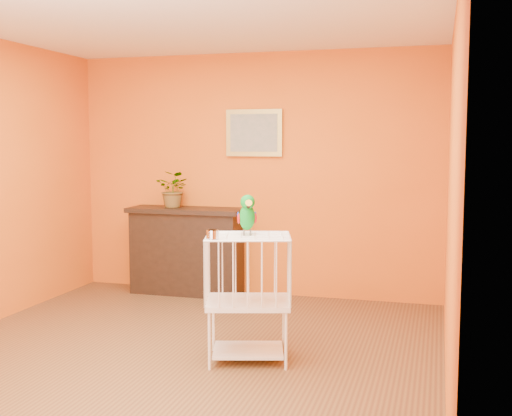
% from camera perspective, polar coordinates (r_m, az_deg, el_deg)
% --- Properties ---
extents(ground, '(4.50, 4.50, 0.00)m').
position_cam_1_polar(ground, '(5.08, -7.36, -13.15)').
color(ground, brown).
rests_on(ground, ground).
extents(room_shell, '(4.50, 4.50, 4.50)m').
position_cam_1_polar(room_shell, '(4.80, -7.61, 5.01)').
color(room_shell, orange).
rests_on(room_shell, ground).
extents(console_cabinet, '(1.27, 0.46, 0.94)m').
position_cam_1_polar(console_cabinet, '(7.05, -6.19, -3.79)').
color(console_cabinet, black).
rests_on(console_cabinet, ground).
extents(potted_plant, '(0.38, 0.42, 0.31)m').
position_cam_1_polar(potted_plant, '(7.03, -7.28, 1.30)').
color(potted_plant, '#26722D').
rests_on(potted_plant, console_cabinet).
extents(framed_picture, '(0.62, 0.04, 0.50)m').
position_cam_1_polar(framed_picture, '(6.89, -0.18, 6.70)').
color(framed_picture, '#AE943E').
rests_on(framed_picture, room_shell).
extents(birdcage, '(0.73, 0.63, 0.96)m').
position_cam_1_polar(birdcage, '(4.88, -0.70, -7.82)').
color(birdcage, white).
rests_on(birdcage, ground).
extents(feed_cup, '(0.09, 0.09, 0.06)m').
position_cam_1_polar(feed_cup, '(4.61, -3.88, -2.36)').
color(feed_cup, silver).
rests_on(feed_cup, birdcage).
extents(parrot, '(0.18, 0.28, 0.31)m').
position_cam_1_polar(parrot, '(4.79, -0.79, -0.57)').
color(parrot, '#59544C').
rests_on(parrot, birdcage).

